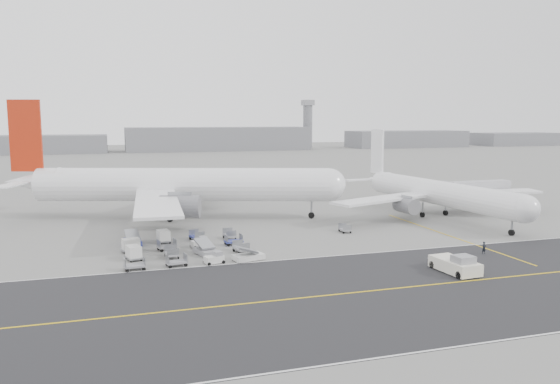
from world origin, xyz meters
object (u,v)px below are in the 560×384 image
object	(u,v)px
control_tower	(308,123)
airliner_a	(176,185)
jet_bridge	(477,189)
airliner_b	(436,192)
pushback_tug	(456,265)
ground_crew_a	(484,248)

from	to	relation	value
control_tower	airliner_a	world-z (taller)	control_tower
airliner_a	jet_bridge	xyz separation A→B (m)	(61.97, -8.47, -2.17)
control_tower	airliner_b	xyz separation A→B (m)	(-62.18, -244.08, -11.42)
control_tower	airliner_b	bearing A→B (deg)	-104.29
pushback_tug	control_tower	bearing A→B (deg)	69.08
pushback_tug	ground_crew_a	size ratio (longest dim) A/B	4.87
airliner_a	pushback_tug	size ratio (longest dim) A/B	7.23
pushback_tug	jet_bridge	bearing A→B (deg)	46.01
control_tower	ground_crew_a	distance (m)	282.38
airliner_a	ground_crew_a	bearing A→B (deg)	-119.59
jet_bridge	ground_crew_a	world-z (taller)	jet_bridge
airliner_a	jet_bridge	world-z (taller)	airliner_a
airliner_b	control_tower	bearing A→B (deg)	69.54
pushback_tug	jet_bridge	distance (m)	51.90
airliner_b	airliner_a	bearing A→B (deg)	158.86
control_tower	airliner_a	distance (m)	256.51
ground_crew_a	pushback_tug	bearing A→B (deg)	-149.19
jet_bridge	ground_crew_a	bearing A→B (deg)	-125.87
control_tower	airliner_a	xyz separation A→B (m)	(-111.12, -230.99, -9.71)
airliner_b	jet_bridge	size ratio (longest dim) A/B	2.92
ground_crew_a	airliner_b	bearing A→B (deg)	64.65
airliner_a	airliner_b	world-z (taller)	airliner_a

